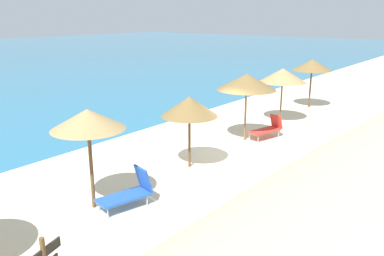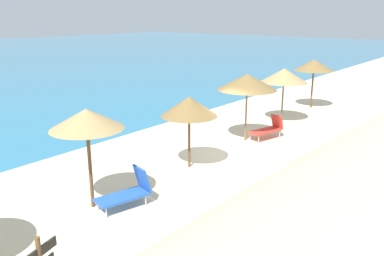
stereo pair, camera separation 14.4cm
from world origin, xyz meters
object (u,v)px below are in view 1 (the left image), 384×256
beach_umbrella_4 (283,75)px  lounge_chair_0 (267,128)px  beach_umbrella_2 (189,106)px  beach_umbrella_3 (247,82)px  beach_umbrella_5 (312,65)px  beach_umbrella_1 (88,120)px  lounge_chair_1 (129,192)px

beach_umbrella_4 → lounge_chair_0: bearing=-164.1°
beach_umbrella_2 → beach_umbrella_4: 7.75m
beach_umbrella_3 → lounge_chair_0: size_ratio=1.67×
beach_umbrella_5 → beach_umbrella_1: bearing=-179.1°
beach_umbrella_2 → beach_umbrella_5: (11.72, 0.43, 0.25)m
beach_umbrella_3 → beach_umbrella_4: size_ratio=1.07×
beach_umbrella_4 → beach_umbrella_2: bearing=-177.8°
lounge_chair_0 → beach_umbrella_4: bearing=-60.4°
beach_umbrella_1 → beach_umbrella_5: beach_umbrella_1 is taller
beach_umbrella_3 → lounge_chair_1: size_ratio=1.75×
beach_umbrella_1 → beach_umbrella_3: size_ratio=0.99×
beach_umbrella_1 → beach_umbrella_3: bearing=-0.7°
beach_umbrella_3 → beach_umbrella_4: bearing=3.3°
beach_umbrella_3 → beach_umbrella_5: 7.82m
beach_umbrella_1 → beach_umbrella_5: bearing=0.9°
beach_umbrella_2 → lounge_chair_1: size_ratio=1.55×
beach_umbrella_5 → lounge_chair_1: bearing=-176.3°
beach_umbrella_2 → beach_umbrella_3: (3.91, 0.08, 0.34)m
beach_umbrella_1 → lounge_chair_0: 9.14m
beach_umbrella_2 → lounge_chair_0: (4.78, -0.54, -1.76)m
lounge_chair_0 → beach_umbrella_5: bearing=-68.3°
beach_umbrella_3 → lounge_chair_0: beach_umbrella_3 is taller
beach_umbrella_2 → beach_umbrella_5: 11.73m
beach_umbrella_1 → beach_umbrella_2: (4.09, -0.18, -0.35)m
beach_umbrella_4 → beach_umbrella_5: beach_umbrella_5 is taller
beach_umbrella_1 → beach_umbrella_2: size_ratio=1.11×
beach_umbrella_1 → beach_umbrella_3: 7.99m
beach_umbrella_1 → lounge_chair_1: 2.33m
beach_umbrella_4 → lounge_chair_0: size_ratio=1.56×
lounge_chair_1 → beach_umbrella_5: bearing=-72.7°
beach_umbrella_1 → beach_umbrella_4: size_ratio=1.06×
beach_umbrella_1 → beach_umbrella_4: 11.83m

